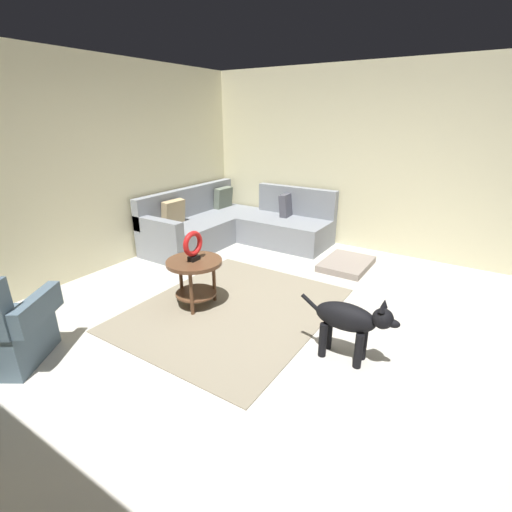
{
  "coord_description": "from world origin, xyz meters",
  "views": [
    {
      "loc": [
        -2.7,
        -1.43,
        1.99
      ],
      "look_at": [
        0.45,
        0.6,
        0.55
      ],
      "focal_mm": 25.79,
      "sensor_mm": 36.0,
      "label": 1
    }
  ],
  "objects_px": {
    "torus_sculpture": "(193,245)",
    "dog_toy_ball": "(328,321)",
    "sectional_couch": "(234,226)",
    "dog": "(350,321)",
    "dog_bed_mat": "(346,264)",
    "side_table": "(195,271)"
  },
  "relations": [
    {
      "from": "sectional_couch",
      "to": "torus_sculpture",
      "type": "relative_size",
      "value": 6.9
    },
    {
      "from": "torus_sculpture",
      "to": "dog",
      "type": "xyz_separation_m",
      "value": [
        -0.02,
        -1.74,
        -0.33
      ]
    },
    {
      "from": "sectional_couch",
      "to": "dog",
      "type": "bearing_deg",
      "value": -127.12
    },
    {
      "from": "sectional_couch",
      "to": "torus_sculpture",
      "type": "xyz_separation_m",
      "value": [
        -1.99,
        -0.91,
        0.42
      ]
    },
    {
      "from": "dog_toy_ball",
      "to": "dog_bed_mat",
      "type": "bearing_deg",
      "value": 13.23
    },
    {
      "from": "sectional_couch",
      "to": "dog_toy_ball",
      "type": "xyz_separation_m",
      "value": [
        -1.57,
        -2.3,
        -0.25
      ]
    },
    {
      "from": "side_table",
      "to": "dog_bed_mat",
      "type": "bearing_deg",
      "value": -27.36
    },
    {
      "from": "dog_toy_ball",
      "to": "torus_sculpture",
      "type": "bearing_deg",
      "value": 106.61
    },
    {
      "from": "dog",
      "to": "dog_toy_ball",
      "type": "bearing_deg",
      "value": -143.15
    },
    {
      "from": "dog",
      "to": "torus_sculpture",
      "type": "bearing_deg",
      "value": -92.96
    },
    {
      "from": "side_table",
      "to": "dog_toy_ball",
      "type": "relative_size",
      "value": 7.63
    },
    {
      "from": "sectional_couch",
      "to": "dog_bed_mat",
      "type": "distance_m",
      "value": 1.95
    },
    {
      "from": "side_table",
      "to": "dog_bed_mat",
      "type": "distance_m",
      "value": 2.25
    },
    {
      "from": "sectional_couch",
      "to": "dog_toy_ball",
      "type": "height_order",
      "value": "sectional_couch"
    },
    {
      "from": "dog",
      "to": "dog_toy_ball",
      "type": "relative_size",
      "value": 10.78
    },
    {
      "from": "sectional_couch",
      "to": "dog",
      "type": "xyz_separation_m",
      "value": [
        -2.01,
        -2.66,
        0.09
      ]
    },
    {
      "from": "torus_sculpture",
      "to": "dog_bed_mat",
      "type": "bearing_deg",
      "value": -27.36
    },
    {
      "from": "dog",
      "to": "dog_toy_ball",
      "type": "height_order",
      "value": "dog"
    },
    {
      "from": "sectional_couch",
      "to": "dog_toy_ball",
      "type": "distance_m",
      "value": 2.8
    },
    {
      "from": "torus_sculpture",
      "to": "dog_toy_ball",
      "type": "relative_size",
      "value": 4.14
    },
    {
      "from": "side_table",
      "to": "dog",
      "type": "relative_size",
      "value": 0.71
    },
    {
      "from": "torus_sculpture",
      "to": "dog",
      "type": "bearing_deg",
      "value": -90.77
    }
  ]
}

